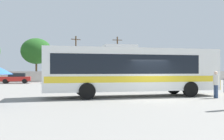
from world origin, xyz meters
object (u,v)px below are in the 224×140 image
Objects in this scene: parked_car_rightmost_red at (98,77)px; roadside_tree_midleft at (36,51)px; parked_car_second_red at (16,78)px; utility_pole_near at (76,57)px; attendant_by_bus_door at (216,83)px; parked_car_third_silver at (61,78)px; coach_bus_white_yellow at (130,69)px; utility_pole_far at (117,58)px.

roadside_tree_midleft is at bearing 136.71° from parked_car_rightmost_red.
utility_pole_near reaches higher than parked_car_second_red.
utility_pole_near reaches higher than roadside_tree_midleft.
attendant_by_bus_door reaches higher than parked_car_third_silver.
parked_car_rightmost_red is 13.05m from roadside_tree_midleft.
parked_car_second_red is (-8.72, 21.71, -1.11)m from coach_bus_white_yellow.
parked_car_second_red is at bearing -143.21° from utility_pole_near.
parked_car_rightmost_red reaches higher than parked_car_second_red.
utility_pole_near is (-2.28, 6.90, 3.34)m from parked_car_rightmost_red.
roadside_tree_midleft is at bearing 109.38° from parked_car_third_silver.
utility_pole_near reaches higher than coach_bus_white_yellow.
parked_car_second_red is 0.98× the size of parked_car_third_silver.
parked_car_rightmost_red is (11.75, 0.18, 0.00)m from parked_car_second_red.
attendant_by_bus_door is 34.90m from roadside_tree_midleft.
parked_car_third_silver is 10.73m from roadside_tree_midleft.
roadside_tree_midleft reaches higher than parked_car_second_red.
attendant_by_bus_door is 0.42× the size of parked_car_third_silver.
utility_pole_far reaches higher than parked_car_second_red.
utility_pole_near is at bearing -12.83° from roadside_tree_midleft.
parked_car_second_red is at bearing 111.89° from coach_bus_white_yellow.
parked_car_third_silver is at bearing -172.04° from parked_car_rightmost_red.
parked_car_second_red is 0.52× the size of utility_pole_far.
attendant_by_bus_door is 0.43× the size of parked_car_second_red.
attendant_by_bus_door is at bearing -27.68° from coach_bus_white_yellow.
attendant_by_bus_door is 0.41× the size of parked_car_rightmost_red.
utility_pole_far is at bearing 20.11° from parked_car_second_red.
parked_car_rightmost_red is at bearing -130.42° from utility_pole_far.
parked_car_third_silver is 0.52× the size of utility_pole_far.
parked_car_third_silver is 0.56× the size of roadside_tree_midleft.
roadside_tree_midleft is (-14.04, 2.43, 1.03)m from utility_pole_far.
utility_pole_far is at bearing -9.82° from roadside_tree_midleft.
coach_bus_white_yellow is 29.13m from utility_pole_far.
parked_car_third_silver is at bearing 107.83° from attendant_by_bus_door.
roadside_tree_midleft is (-6.66, 1.52, 1.05)m from utility_pole_near.
utility_pole_far is (3.18, 30.48, 3.14)m from attendant_by_bus_door.
parked_car_third_silver is at bearing -113.94° from utility_pole_near.
roadside_tree_midleft is (-8.94, 8.42, 4.40)m from parked_car_rightmost_red.
parked_car_rightmost_red is 0.54× the size of utility_pole_near.
utility_pole_far is at bearing 49.58° from parked_car_rightmost_red.
utility_pole_near is 7.44m from utility_pole_far.
parked_car_second_red is 0.52× the size of utility_pole_near.
attendant_by_bus_door is at bearing -95.96° from utility_pole_far.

